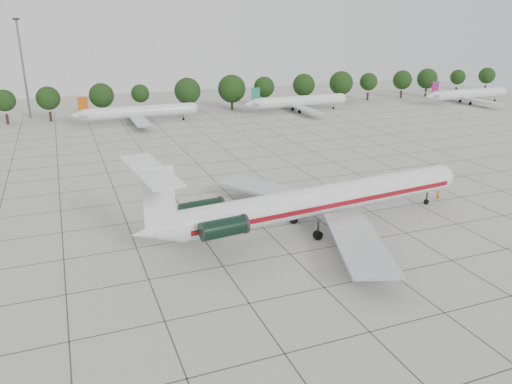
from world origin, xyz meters
The scene contains 9 objects.
ground centered at (0.00, 0.00, 0.00)m, with size 260.00×260.00×0.00m, color #A9A9A1.
apron_joints centered at (0.00, 15.00, 0.01)m, with size 170.00×170.00×0.02m, color #383838.
main_airliner centered at (5.26, -2.62, 3.84)m, with size 46.36×36.30×10.88m.
ground_crew centered at (27.80, 0.21, 0.94)m, with size 0.68×0.45×1.87m, color orange.
bg_airliner_c centered at (-3.82, 74.02, 2.91)m, with size 28.24×27.20×7.40m.
bg_airliner_d centered at (41.46, 74.43, 2.91)m, with size 28.24×27.20×7.40m.
bg_airliner_e centered at (97.45, 68.12, 2.91)m, with size 28.24×27.20×7.40m.
tree_line centered at (-11.68, 85.00, 5.98)m, with size 249.86×8.44×10.22m.
floodlight_mast centered at (-30.00, 92.00, 14.28)m, with size 1.60×1.60×25.45m.
Camera 1 is at (-22.36, -54.18, 25.35)m, focal length 35.00 mm.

